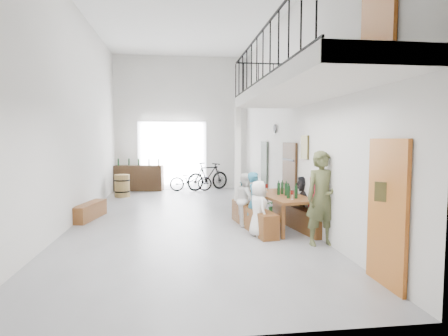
{
  "coord_description": "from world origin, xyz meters",
  "views": [
    {
      "loc": [
        -0.24,
        -9.77,
        2.09
      ],
      "look_at": [
        0.95,
        -0.5,
        1.37
      ],
      "focal_mm": 30.0,
      "sensor_mm": 36.0,
      "label": 1
    }
  ],
  "objects": [
    {
      "name": "bicycle_far",
      "position": [
        1.03,
        5.38,
        0.57
      ],
      "size": [
        1.95,
        1.35,
        1.15
      ],
      "primitive_type": "imported",
      "rotation": [
        0.0,
        0.0,
        2.04
      ],
      "color": "black",
      "rests_on": "ground"
    },
    {
      "name": "potted_plant",
      "position": [
        2.45,
        0.28,
        0.23
      ],
      "size": [
        0.45,
        0.4,
        0.46
      ],
      "primitive_type": "imported",
      "rotation": [
        0.0,
        0.0,
        -0.11
      ],
      "color": "#1A551E",
      "rests_on": "ground"
    },
    {
      "name": "bench_inner",
      "position": [
        1.52,
        -1.32,
        0.26
      ],
      "size": [
        0.67,
        2.31,
        0.52
      ],
      "primitive_type": "cube",
      "rotation": [
        0.0,
        0.0,
        0.14
      ],
      "color": "brown",
      "rests_on": "ground"
    },
    {
      "name": "guest_left_d",
      "position": [
        1.47,
        -0.37,
        0.57
      ],
      "size": [
        0.55,
        0.8,
        1.14
      ],
      "primitive_type": "imported",
      "rotation": [
        0.0,
        0.0,
        1.39
      ],
      "color": "#26647F",
      "rests_on": "ground"
    },
    {
      "name": "floor",
      "position": [
        0.0,
        0.0,
        0.0
      ],
      "size": [
        12.0,
        12.0,
        0.0
      ],
      "primitive_type": "plane",
      "color": "slate",
      "rests_on": "ground"
    },
    {
      "name": "tasting_table",
      "position": [
        2.2,
        -1.32,
        0.71
      ],
      "size": [
        1.18,
        2.27,
        0.79
      ],
      "rotation": [
        0.0,
        0.0,
        0.14
      ],
      "color": "brown",
      "rests_on": "ground"
    },
    {
      "name": "room_walls",
      "position": [
        0.0,
        0.0,
        3.55
      ],
      "size": [
        12.0,
        12.0,
        12.0
      ],
      "color": "silver",
      "rests_on": "ground"
    },
    {
      "name": "bicycle_near",
      "position": [
        0.33,
        5.23,
        0.44
      ],
      "size": [
        1.69,
        0.59,
        0.88
      ],
      "primitive_type": "imported",
      "rotation": [
        0.0,
        0.0,
        1.57
      ],
      "color": "black",
      "rests_on": "ground"
    },
    {
      "name": "guest_right_c",
      "position": [
        2.8,
        -0.57,
        0.52
      ],
      "size": [
        0.47,
        0.58,
        1.04
      ],
      "primitive_type": "imported",
      "rotation": [
        0.0,
        0.0,
        -1.87
      ],
      "color": "white",
      "rests_on": "ground"
    },
    {
      "name": "guest_left_c",
      "position": [
        1.43,
        -0.99,
        0.64
      ],
      "size": [
        0.53,
        0.66,
        1.28
      ],
      "primitive_type": "imported",
      "rotation": [
        0.0,
        0.0,
        1.5
      ],
      "color": "white",
      "rests_on": "ground"
    },
    {
      "name": "counter_bottles",
      "position": [
        -1.75,
        5.65,
        1.16
      ],
      "size": [
        1.68,
        0.3,
        0.28
      ],
      "color": "black",
      "rests_on": "serving_counter"
    },
    {
      "name": "guest_right_b",
      "position": [
        2.77,
        -1.25,
        0.61
      ],
      "size": [
        0.68,
        1.19,
        1.22
      ],
      "primitive_type": "imported",
      "rotation": [
        0.0,
        0.0,
        -1.87
      ],
      "color": "black",
      "rests_on": "ground"
    },
    {
      "name": "oak_barrel",
      "position": [
        -2.19,
        4.0,
        0.4
      ],
      "size": [
        0.55,
        0.55,
        0.81
      ],
      "color": "olive",
      "rests_on": "ground"
    },
    {
      "name": "serving_counter",
      "position": [
        -1.75,
        5.65,
        0.51
      ],
      "size": [
        1.99,
        0.82,
        1.02
      ],
      "primitive_type": "cube",
      "rotation": [
        0.0,
        0.0,
        -0.15
      ],
      "color": "#3B2816",
      "rests_on": "ground"
    },
    {
      "name": "balcony",
      "position": [
        1.98,
        -3.13,
        2.96
      ],
      "size": [
        1.52,
        5.62,
        4.0
      ],
      "color": "white",
      "rests_on": "ground"
    },
    {
      "name": "side_bench",
      "position": [
        -2.5,
        0.26,
        0.21
      ],
      "size": [
        0.62,
        1.53,
        0.42
      ],
      "primitive_type": "cube",
      "rotation": [
        0.0,
        0.0,
        -0.2
      ],
      "color": "brown",
      "rests_on": "ground"
    },
    {
      "name": "guest_left_a",
      "position": [
        1.5,
        -2.0,
        0.6
      ],
      "size": [
        0.5,
        0.66,
        1.2
      ],
      "primitive_type": "imported",
      "rotation": [
        0.0,
        0.0,
        1.78
      ],
      "color": "white",
      "rests_on": "ground"
    },
    {
      "name": "guest_right_a",
      "position": [
        2.76,
        -1.96,
        0.66
      ],
      "size": [
        0.55,
        0.84,
        1.32
      ],
      "primitive_type": "imported",
      "rotation": [
        0.0,
        0.0,
        -1.89
      ],
      "color": "red",
      "rests_on": "ground"
    },
    {
      "name": "bench_wall",
      "position": [
        2.57,
        -1.38,
        0.25
      ],
      "size": [
        0.64,
        2.22,
        0.51
      ],
      "primitive_type": "cube",
      "rotation": [
        0.0,
        0.0,
        0.16
      ],
      "color": "brown",
      "rests_on": "ground"
    },
    {
      "name": "guest_left_b",
      "position": [
        1.53,
        -1.48,
        0.67
      ],
      "size": [
        0.46,
        0.57,
        1.34
      ],
      "primitive_type": "imported",
      "rotation": [
        0.0,
        0.0,
        1.26
      ],
      "color": "#26647F",
      "rests_on": "ground"
    },
    {
      "name": "right_wall_decor",
      "position": [
        2.7,
        -1.87,
        1.74
      ],
      "size": [
        0.07,
        8.28,
        5.07
      ],
      "color": "#A1571C",
      "rests_on": "ground"
    },
    {
      "name": "host_standing",
      "position": [
        2.6,
        -2.8,
        0.93
      ],
      "size": [
        0.71,
        0.49,
        1.87
      ],
      "primitive_type": "imported",
      "rotation": [
        0.0,
        0.0,
        0.06
      ],
      "color": "#464A2A",
      "rests_on": "ground"
    },
    {
      "name": "gateway_portal",
      "position": [
        -0.4,
        5.94,
        1.4
      ],
      "size": [
        2.8,
        0.08,
        2.8
      ],
      "primitive_type": "cube",
      "color": "white",
      "rests_on": "ground"
    },
    {
      "name": "tableware",
      "position": [
        2.25,
        -1.45,
        0.94
      ],
      "size": [
        0.58,
        1.24,
        0.35
      ],
      "color": "black",
      "rests_on": "tasting_table"
    }
  ]
}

